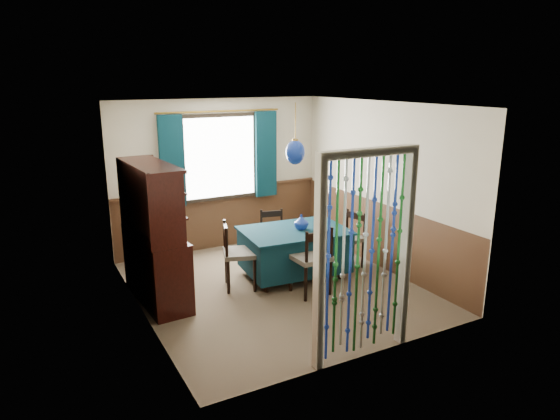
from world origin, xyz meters
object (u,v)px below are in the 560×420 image
chair_far (274,235)px  bowl_shelf (161,210)px  chair_right (349,238)px  sideboard (155,255)px  dining_table (294,249)px  vase_table (301,223)px  vase_sideboard (150,219)px  chair_near (312,258)px  chair_left (238,254)px  pendant_lamp (295,152)px

chair_far → bowl_shelf: bearing=34.7°
chair_right → sideboard: 2.91m
dining_table → chair_far: bearing=94.3°
dining_table → vase_table: vase_table is taller
chair_far → bowl_shelf: 2.22m
chair_right → sideboard: sideboard is taller
vase_table → vase_sideboard: bearing=164.2°
chair_near → chair_right: size_ratio=1.10×
chair_near → sideboard: 2.04m
chair_far → sideboard: sideboard is taller
chair_near → sideboard: bearing=154.5°
chair_left → vase_table: bearing=105.3°
chair_left → pendant_lamp: (0.88, -0.02, 1.34)m
bowl_shelf → dining_table: bearing=2.1°
pendant_lamp → chair_left: bearing=178.5°
bowl_shelf → chair_right: bearing=0.0°
chair_right → chair_far: bearing=38.2°
chair_right → vase_table: size_ratio=4.32×
pendant_lamp → chair_near: bearing=-99.1°
chair_near → chair_right: 1.17m
chair_far → dining_table: bearing=103.2°
chair_left → vase_sideboard: size_ratio=4.75×
chair_left → vase_sideboard: bearing=-98.2°
pendant_lamp → vase_table: pendant_lamp is taller
chair_far → pendant_lamp: 1.54m
dining_table → vase_sideboard: (-1.92, 0.54, 0.59)m
chair_far → vase_sideboard: vase_sideboard is taller
dining_table → sideboard: bearing=-179.7°
vase_table → dining_table: bearing=162.6°
chair_near → pendant_lamp: bearing=78.5°
chair_far → bowl_shelf: bowl_shelf is taller
dining_table → chair_far: size_ratio=1.90×
chair_left → pendant_lamp: size_ratio=1.10×
dining_table → chair_near: chair_near is taller
chair_near → bowl_shelf: bowl_shelf is taller
dining_table → pendant_lamp: 1.41m
chair_near → bowl_shelf: 2.05m
sideboard → vase_table: size_ratio=9.06×
chair_near → pendant_lamp: (0.10, 0.64, 1.33)m
dining_table → bowl_shelf: 2.10m
chair_left → sideboard: (-1.09, 0.13, 0.13)m
chair_far → bowl_shelf: size_ratio=4.04×
chair_left → chair_right: (1.80, -0.09, -0.03)m
vase_sideboard → vase_table: bearing=-15.8°
chair_left → bowl_shelf: size_ratio=4.55×
chair_far → chair_right: (0.91, -0.73, 0.02)m
dining_table → chair_right: bearing=0.6°
sideboard → bowl_shelf: 0.68m
chair_left → sideboard: bearing=-78.6°
bowl_shelf → chair_left: bearing=5.1°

